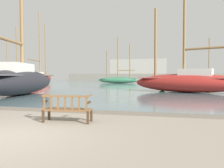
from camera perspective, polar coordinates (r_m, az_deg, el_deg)
name	(u,v)px	position (r m, az deg, el deg)	size (l,w,h in m)	color
ground_plane	(7,137)	(6.30, -25.74, -12.31)	(160.00, 160.00, 0.00)	gray
harbor_water	(146,83)	(48.90, 8.86, 0.26)	(100.00, 80.00, 0.08)	slate
quay_edge_kerb	(70,111)	(9.52, -10.85, -6.93)	(40.00, 0.30, 0.12)	#675F54
park_bench	(67,108)	(7.49, -11.65, -6.21)	(1.64, 0.64, 0.92)	#3D2A19
sailboat_nearest_starboard	(119,79)	(45.43, 1.78, 1.23)	(8.57, 2.88, 9.55)	#2D6647
sailboat_mid_port	(18,81)	(32.49, -23.27, 0.66)	(6.66, 2.90, 8.27)	maroon
sailboat_far_starboard	(209,80)	(43.03, 23.97, 0.88)	(2.66, 7.27, 8.37)	brown
sailboat_distant_harbor	(40,78)	(43.46, -18.40, 1.54)	(3.28, 9.41, 13.62)	maroon
sailboat_far_port	(187,81)	(20.75, 19.00, 0.76)	(10.14, 5.47, 11.35)	maroon
sailboat_mid_starboard	(21,80)	(18.83, -22.71, 0.98)	(4.83, 12.75, 12.67)	black
channel_buoy	(162,87)	(23.08, 12.97, -0.72)	(0.73, 0.73, 1.43)	green
far_breakwater	(146,74)	(62.06, 8.82, 2.61)	(48.05, 2.40, 6.35)	slate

